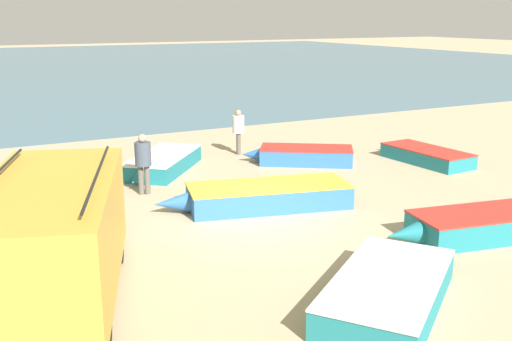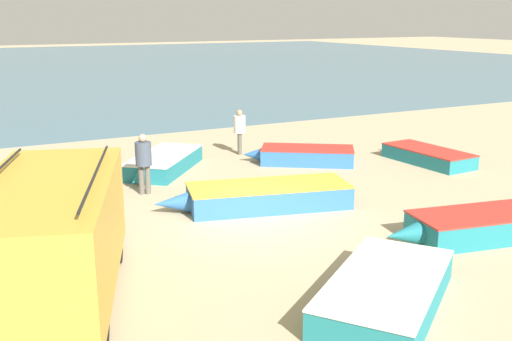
% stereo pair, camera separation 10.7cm
% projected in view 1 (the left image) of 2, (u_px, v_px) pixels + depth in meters
% --- Properties ---
extents(ground_plane, '(200.00, 200.00, 0.00)m').
position_uv_depth(ground_plane, '(257.00, 223.00, 14.63)').
color(ground_plane, tan).
extents(sea_water, '(120.00, 80.00, 0.01)m').
position_uv_depth(sea_water, '(11.00, 67.00, 59.13)').
color(sea_water, '#477084').
rests_on(sea_water, ground_plane).
extents(parked_van, '(3.77, 5.77, 2.34)m').
position_uv_depth(parked_van, '(51.00, 237.00, 10.33)').
color(parked_van, gold).
rests_on(parked_van, ground_plane).
extents(fishing_rowboat_0, '(1.56, 3.90, 0.49)m').
position_uv_depth(fishing_rowboat_0, '(424.00, 155.00, 20.68)').
color(fishing_rowboat_0, '#1E757F').
rests_on(fishing_rowboat_0, ground_plane).
extents(fishing_rowboat_1, '(3.51, 3.91, 0.54)m').
position_uv_depth(fishing_rowboat_1, '(162.00, 163.00, 19.41)').
color(fishing_rowboat_1, '#1E757F').
rests_on(fishing_rowboat_1, ground_plane).
extents(fishing_rowboat_2, '(4.09, 3.46, 0.56)m').
position_uv_depth(fishing_rowboat_2, '(389.00, 289.00, 10.47)').
color(fishing_rowboat_2, '#1E757F').
rests_on(fishing_rowboat_2, ground_plane).
extents(fishing_rowboat_3, '(4.64, 2.07, 0.59)m').
position_uv_depth(fishing_rowboat_3, '(485.00, 224.00, 13.66)').
color(fishing_rowboat_3, '#1E757F').
rests_on(fishing_rowboat_3, ground_plane).
extents(fishing_rowboat_5, '(5.24, 2.56, 0.61)m').
position_uv_depth(fishing_rowboat_5, '(263.00, 196.00, 15.78)').
color(fishing_rowboat_5, '#2D66AD').
rests_on(fishing_rowboat_5, ground_plane).
extents(fishing_rowboat_6, '(3.66, 2.88, 0.55)m').
position_uv_depth(fishing_rowboat_6, '(303.00, 155.00, 20.51)').
color(fishing_rowboat_6, '#2D66AD').
rests_on(fishing_rowboat_6, ground_plane).
extents(fisherman_0, '(0.45, 0.45, 1.73)m').
position_uv_depth(fisherman_0, '(143.00, 159.00, 16.75)').
color(fisherman_0, '#5B564C').
rests_on(fisherman_0, ground_plane).
extents(fisherman_1, '(0.43, 0.43, 1.64)m').
position_uv_depth(fisherman_1, '(238.00, 128.00, 21.69)').
color(fisherman_1, '#5B564C').
rests_on(fisherman_1, ground_plane).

